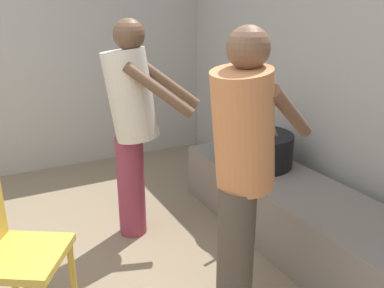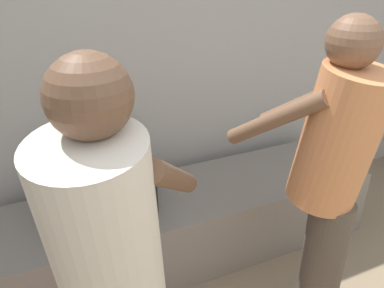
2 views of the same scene
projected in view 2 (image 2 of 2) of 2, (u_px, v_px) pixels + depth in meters
The scene contains 5 objects.
block_enclosure_rear at pixel (160, 76), 2.55m from camera, with size 5.06×0.20×2.03m, color #ADA8A0.
hearth_ledge at pixel (192, 221), 2.48m from camera, with size 2.28×0.60×0.45m, color slate.
cooking_pot_main at pixel (107, 193), 2.13m from camera, with size 0.55×0.55×0.71m.
cook_in_orange_shirt at pixel (331, 174), 1.70m from camera, with size 0.56×0.72×1.55m.
cook_in_cream_shirt at pixel (111, 282), 1.14m from camera, with size 0.64×0.72×1.56m.
Camera 2 is at (-0.82, 0.20, 1.76)m, focal length 36.88 mm.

